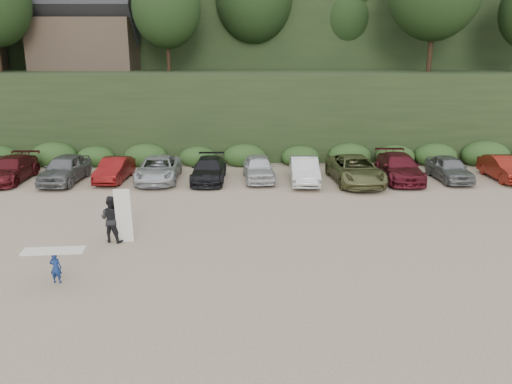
{
  "coord_description": "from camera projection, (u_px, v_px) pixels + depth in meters",
  "views": [
    {
      "loc": [
        1.51,
        -18.78,
        7.42
      ],
      "look_at": [
        1.65,
        3.0,
        1.3
      ],
      "focal_mm": 35.0,
      "sensor_mm": 36.0,
      "label": 1
    }
  ],
  "objects": [
    {
      "name": "adult_surfer",
      "position": [
        113.0,
        219.0,
        20.02
      ],
      "size": [
        1.41,
        0.94,
        2.26
      ],
      "color": "black",
      "rests_on": "ground"
    },
    {
      "name": "parked_cars",
      "position": [
        173.0,
        169.0,
        29.52
      ],
      "size": [
        39.98,
        6.21,
        1.62
      ],
      "color": "silver",
      "rests_on": "ground"
    },
    {
      "name": "child_surfer",
      "position": [
        55.0,
        260.0,
        16.42
      ],
      "size": [
        2.02,
        0.71,
        1.19
      ],
      "color": "navy",
      "rests_on": "ground"
    },
    {
      "name": "ground",
      "position": [
        216.0,
        243.0,
        20.08
      ],
      "size": [
        120.0,
        120.0,
        0.0
      ],
      "primitive_type": "plane",
      "color": "tan",
      "rests_on": "ground"
    },
    {
      "name": "hillside_backdrop",
      "position": [
        235.0,
        14.0,
        51.63
      ],
      "size": [
        90.0,
        41.5,
        28.0
      ],
      "color": "black",
      "rests_on": "ground"
    }
  ]
}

